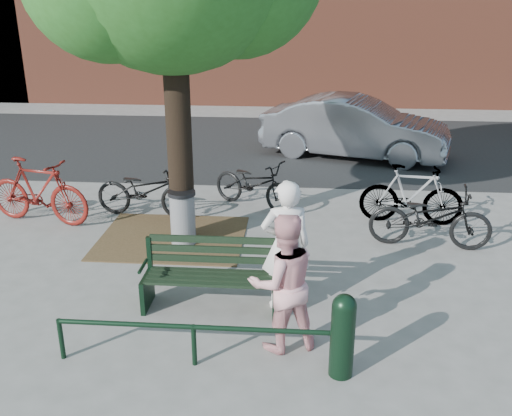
# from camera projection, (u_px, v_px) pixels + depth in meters

# --- Properties ---
(ground) EXTENTS (90.00, 90.00, 0.00)m
(ground) POSITION_uv_depth(u_px,v_px,m) (211.00, 308.00, 7.45)
(ground) COLOR gray
(ground) RESTS_ON ground
(dirt_pit) EXTENTS (2.40, 2.00, 0.02)m
(dirt_pit) POSITION_uv_depth(u_px,v_px,m) (172.00, 237.00, 9.57)
(dirt_pit) COLOR brown
(dirt_pit) RESTS_ON ground
(road) EXTENTS (40.00, 7.00, 0.01)m
(road) POSITION_uv_depth(u_px,v_px,m) (259.00, 145.00, 15.36)
(road) COLOR black
(road) RESTS_ON ground
(park_bench) EXTENTS (1.74, 0.54, 0.97)m
(park_bench) POSITION_uv_depth(u_px,v_px,m) (211.00, 273.00, 7.35)
(park_bench) COLOR black
(park_bench) RESTS_ON ground
(guard_railing) EXTENTS (3.06, 0.06, 0.51)m
(guard_railing) POSITION_uv_depth(u_px,v_px,m) (194.00, 333.00, 6.18)
(guard_railing) COLOR black
(guard_railing) RESTS_ON ground
(person_left) EXTENTS (0.70, 0.52, 1.73)m
(person_left) POSITION_uv_depth(u_px,v_px,m) (286.00, 246.00, 7.21)
(person_left) COLOR silver
(person_left) RESTS_ON ground
(person_right) EXTENTS (0.97, 0.86, 1.65)m
(person_right) POSITION_uv_depth(u_px,v_px,m) (283.00, 283.00, 6.37)
(person_right) COLOR pink
(person_right) RESTS_ON ground
(bollard) EXTENTS (0.26, 0.26, 0.97)m
(bollard) POSITION_uv_depth(u_px,v_px,m) (343.00, 333.00, 5.99)
(bollard) COLOR black
(bollard) RESTS_ON ground
(litter_bin) EXTENTS (0.44, 0.44, 0.91)m
(litter_bin) POSITION_uv_depth(u_px,v_px,m) (183.00, 217.00, 9.20)
(litter_bin) COLOR gray
(litter_bin) RESTS_ON ground
(bicycle_a) EXTENTS (1.93, 0.87, 0.98)m
(bicycle_a) POSITION_uv_depth(u_px,v_px,m) (145.00, 191.00, 10.35)
(bicycle_a) COLOR black
(bicycle_a) RESTS_ON ground
(bicycle_b) EXTENTS (2.04, 0.97, 1.18)m
(bicycle_b) POSITION_uv_depth(u_px,v_px,m) (38.00, 191.00, 10.02)
(bicycle_b) COLOR #5E120D
(bicycle_b) RESTS_ON ground
(bicycle_c) EXTENTS (1.86, 1.45, 0.94)m
(bicycle_c) POSITION_uv_depth(u_px,v_px,m) (254.00, 184.00, 10.78)
(bicycle_c) COLOR black
(bicycle_c) RESTS_ON ground
(bicycle_d) EXTENTS (1.84, 0.70, 1.08)m
(bicycle_d) POSITION_uv_depth(u_px,v_px,m) (411.00, 195.00, 10.00)
(bicycle_d) COLOR gray
(bicycle_d) RESTS_ON ground
(bicycle_e) EXTENTS (1.98, 0.88, 1.01)m
(bicycle_e) POSITION_uv_depth(u_px,v_px,m) (430.00, 218.00, 9.08)
(bicycle_e) COLOR black
(bicycle_e) RESTS_ON ground
(parked_car) EXTENTS (4.79, 2.83, 1.49)m
(parked_car) POSITION_uv_depth(u_px,v_px,m) (355.00, 128.00, 14.00)
(parked_car) COLOR gray
(parked_car) RESTS_ON ground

